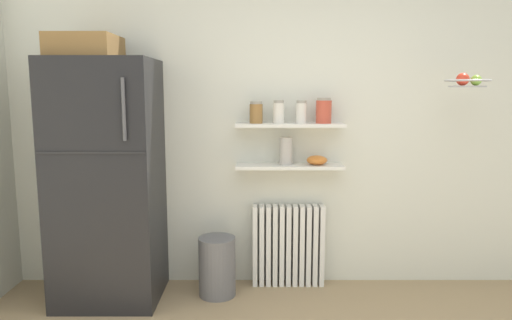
% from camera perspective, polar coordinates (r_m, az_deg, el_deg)
% --- Properties ---
extents(back_wall, '(7.04, 0.10, 2.60)m').
position_cam_1_polar(back_wall, '(3.70, 4.51, 4.87)').
color(back_wall, silver).
rests_on(back_wall, ground_plane).
extents(refrigerator, '(0.72, 0.66, 1.91)m').
position_cam_1_polar(refrigerator, '(3.54, -17.81, -2.02)').
color(refrigerator, black).
rests_on(refrigerator, ground_plane).
extents(radiator, '(0.56, 0.12, 0.64)m').
position_cam_1_polar(radiator, '(3.76, 3.85, -10.32)').
color(radiator, white).
rests_on(radiator, ground_plane).
extents(wall_shelf_lower, '(0.82, 0.22, 0.02)m').
position_cam_1_polar(wall_shelf_lower, '(3.57, 3.98, -0.77)').
color(wall_shelf_lower, white).
extents(wall_shelf_upper, '(0.82, 0.22, 0.02)m').
position_cam_1_polar(wall_shelf_upper, '(3.54, 4.04, 4.28)').
color(wall_shelf_upper, white).
extents(storage_jar_0, '(0.10, 0.10, 0.16)m').
position_cam_1_polar(storage_jar_0, '(3.52, -0.09, 5.80)').
color(storage_jar_0, olive).
rests_on(storage_jar_0, wall_shelf_upper).
extents(storage_jar_1, '(0.09, 0.09, 0.17)m').
position_cam_1_polar(storage_jar_1, '(3.53, 2.68, 5.86)').
color(storage_jar_1, silver).
rests_on(storage_jar_1, wall_shelf_upper).
extents(storage_jar_2, '(0.08, 0.08, 0.17)m').
position_cam_1_polar(storage_jar_2, '(3.54, 5.42, 5.83)').
color(storage_jar_2, silver).
rests_on(storage_jar_2, wall_shelf_upper).
extents(storage_jar_3, '(0.12, 0.12, 0.19)m').
position_cam_1_polar(storage_jar_3, '(3.56, 8.15, 5.96)').
color(storage_jar_3, '#C64C38').
rests_on(storage_jar_3, wall_shelf_upper).
extents(vase, '(0.10, 0.10, 0.21)m').
position_cam_1_polar(vase, '(3.56, 3.56, 1.10)').
color(vase, '#B2ADA8').
rests_on(vase, wall_shelf_lower).
extents(shelf_bowl, '(0.16, 0.16, 0.07)m').
position_cam_1_polar(shelf_bowl, '(3.59, 7.33, -0.01)').
color(shelf_bowl, orange).
rests_on(shelf_bowl, wall_shelf_lower).
extents(trash_bin, '(0.28, 0.28, 0.45)m').
position_cam_1_polar(trash_bin, '(3.61, -4.85, -12.79)').
color(trash_bin, slate).
rests_on(trash_bin, ground_plane).
extents(hanging_fruit_basket, '(0.30, 0.30, 0.10)m').
position_cam_1_polar(hanging_fruit_basket, '(3.58, 24.27, 8.72)').
color(hanging_fruit_basket, '#B2B2B7').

